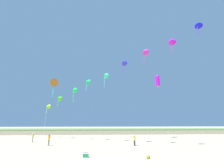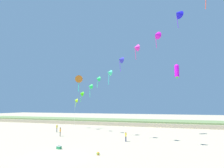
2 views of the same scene
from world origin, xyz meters
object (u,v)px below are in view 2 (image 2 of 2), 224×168
person_mid_center (57,128)px  large_kite_low_lead (177,71)px  person_near_right (60,131)px  large_kite_mid_trail (79,79)px  beach_ball (98,154)px  person_near_left (126,136)px  beach_cooler (59,147)px

person_mid_center → large_kite_low_lead: bearing=10.8°
person_near_right → large_kite_low_lead: large_kite_low_lead is taller
person_mid_center → large_kite_mid_trail: 13.50m
large_kite_low_lead → person_near_right: bearing=-155.7°
person_mid_center → beach_ball: 22.37m
person_mid_center → beach_ball: size_ratio=4.72×
person_near_left → beach_ball: bearing=-93.5°
person_mid_center → large_kite_low_lead: size_ratio=0.57×
person_near_left → person_near_right: (-12.96, 1.05, 0.07)m
large_kite_low_lead → person_mid_center: bearing=-169.2°
person_near_left → person_near_right: size_ratio=0.93×
person_near_right → large_kite_mid_trail: size_ratio=0.39×
person_near_right → large_kite_mid_trail: 16.71m
person_mid_center → large_kite_low_lead: large_kite_low_lead is taller
large_kite_low_lead → person_near_left: bearing=-126.7°
beach_cooler → large_kite_low_lead: bearing=52.3°
person_near_left → beach_ball: (-0.58, -9.50, -0.70)m
beach_ball → person_near_right: bearing=139.5°
person_near_right → person_near_left: bearing=-4.6°
person_near_right → person_mid_center: 6.14m
large_kite_mid_trail → beach_cooler: large_kite_mid_trail is taller
beach_ball → person_mid_center: bearing=137.2°
beach_ball → large_kite_mid_trail: bearing=124.5°
person_near_left → beach_cooler: person_near_left is taller
large_kite_low_lead → beach_ball: 24.88m
beach_ball → beach_cooler: bearing=168.8°
person_near_right → beach_cooler: bearing=-56.2°
person_mid_center → beach_ball: person_mid_center is taller
person_near_right → beach_cooler: person_near_right is taller
person_mid_center → beach_cooler: bearing=-53.6°
person_near_left → large_kite_mid_trail: (-15.95, 12.89, 11.47)m
person_near_left → beach_cooler: size_ratio=2.65×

